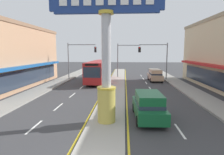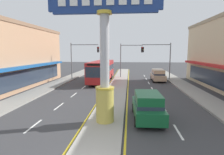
% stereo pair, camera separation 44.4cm
% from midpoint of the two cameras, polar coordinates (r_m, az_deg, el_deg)
% --- Properties ---
extents(median_strip, '(2.45, 52.00, 0.14)m').
position_cam_midpoint_polar(median_strip, '(24.63, 2.14, -3.06)').
color(median_strip, '#A39E93').
rests_on(median_strip, ground).
extents(sidewalk_left, '(2.53, 60.00, 0.18)m').
position_cam_midpoint_polar(sidewalk_left, '(24.92, -19.54, -3.34)').
color(sidewalk_left, gray).
rests_on(sidewalk_left, ground).
extents(sidewalk_right, '(2.53, 60.00, 0.18)m').
position_cam_midpoint_polar(sidewalk_right, '(23.90, 24.21, -4.05)').
color(sidewalk_right, gray).
rests_on(sidewalk_right, ground).
extents(lane_markings, '(9.19, 52.00, 0.01)m').
position_cam_midpoint_polar(lane_markings, '(23.31, 1.94, -3.85)').
color(lane_markings, silver).
rests_on(lane_markings, ground).
extents(district_sign, '(7.07, 1.23, 8.58)m').
position_cam_midpoint_polar(district_sign, '(11.93, -1.18, 7.29)').
color(district_sign, gold).
rests_on(district_sign, median_strip).
extents(storefront_left, '(9.52, 19.98, 8.31)m').
position_cam_midpoint_polar(storefront_left, '(29.17, -30.05, 5.68)').
color(storefront_left, tan).
rests_on(storefront_left, ground).
extents(traffic_light_left_side, '(4.86, 0.46, 6.20)m').
position_cam_midpoint_polar(traffic_light_left_side, '(31.80, -8.90, 6.89)').
color(traffic_light_left_side, slate).
rests_on(traffic_light_left_side, ground).
extents(traffic_light_right_side, '(4.86, 0.46, 6.20)m').
position_cam_midpoint_polar(traffic_light_right_side, '(32.12, 14.65, 6.74)').
color(traffic_light_right_side, slate).
rests_on(traffic_light_right_side, ground).
extents(traffic_light_median_far, '(4.20, 0.46, 6.20)m').
position_cam_midpoint_polar(traffic_light_median_far, '(34.03, 5.59, 6.91)').
color(traffic_light_median_far, slate).
rests_on(traffic_light_median_far, ground).
extents(bus_near_right_lane, '(2.88, 11.27, 3.26)m').
position_cam_midpoint_polar(bus_near_right_lane, '(29.89, -2.78, 2.35)').
color(bus_near_right_lane, '#B21E1E').
rests_on(bus_near_right_lane, ground).
extents(suv_far_right_lane, '(1.99, 4.61, 1.90)m').
position_cam_midpoint_polar(suv_far_right_lane, '(31.07, 14.28, 0.68)').
color(suv_far_right_lane, tan).
rests_on(suv_far_right_lane, ground).
extents(suv_near_left_lane, '(2.09, 4.66, 1.90)m').
position_cam_midpoint_polar(suv_near_left_lane, '(13.49, 11.75, -8.45)').
color(suv_near_left_lane, '#14562D').
rests_on(suv_near_left_lane, ground).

